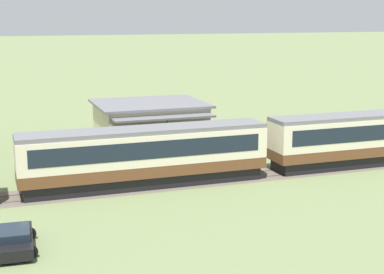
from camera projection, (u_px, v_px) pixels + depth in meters
passenger_train at (149, 154)px, 41.00m from camera, size 92.75×2.91×4.15m
railway_track at (155, 185)px, 41.60m from camera, size 168.93×3.60×0.04m
station_building at (150, 129)px, 49.51m from camera, size 9.01×8.83×4.62m
parked_car_black at (14, 240)px, 30.01m from camera, size 2.38×4.27×1.18m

